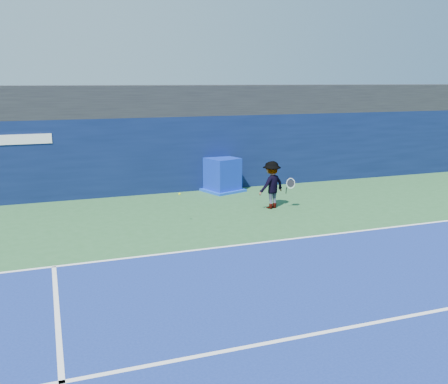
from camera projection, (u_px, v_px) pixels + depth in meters
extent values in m
plane|color=#285A2F|center=(298.00, 286.00, 10.87)|extent=(80.00, 80.00, 0.00)
cube|color=white|center=(246.00, 244.00, 13.63)|extent=(24.00, 0.10, 0.01)
cube|color=white|center=(351.00, 327.00, 9.03)|extent=(24.00, 0.10, 0.01)
cube|color=black|center=(170.00, 100.00, 20.65)|extent=(36.00, 3.00, 1.20)
cube|color=#0A1539|center=(177.00, 153.00, 20.19)|extent=(36.00, 1.00, 3.00)
cube|color=#0B23A0|center=(222.00, 175.00, 20.11)|extent=(1.43, 1.43, 1.35)
cube|color=#0D38BA|center=(222.00, 190.00, 20.25)|extent=(1.79, 1.79, 0.09)
imported|color=silver|center=(272.00, 185.00, 17.37)|extent=(1.22, 0.95, 1.66)
cylinder|color=black|center=(286.00, 190.00, 17.33)|extent=(0.08, 0.15, 0.26)
torus|color=silver|center=(291.00, 183.00, 17.28)|extent=(0.31, 0.17, 0.30)
cylinder|color=black|center=(291.00, 183.00, 17.28)|extent=(0.26, 0.13, 0.25)
sphere|color=#C3D117|center=(180.00, 194.00, 15.38)|extent=(0.07, 0.07, 0.07)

